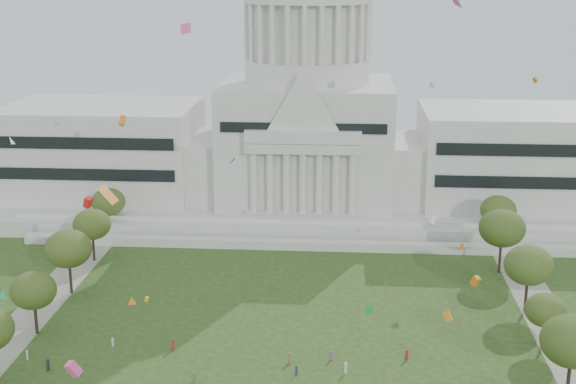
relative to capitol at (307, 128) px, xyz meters
name	(u,v)px	position (x,y,z in m)	size (l,w,h in m)	color
capitol	(307,128)	(0.00, 0.00, 0.00)	(160.00, 64.50, 91.30)	silver
path_left	(7,342)	(-48.00, -83.59, -22.28)	(8.00, 160.00, 0.04)	gray
path_right	(570,361)	(48.00, -83.59, -22.28)	(8.00, 160.00, 0.04)	gray
row_tree_r_2	(572,341)	(44.17, -96.15, -12.64)	(9.55, 9.55, 13.58)	black
row_tree_l_3	(33,291)	(-44.09, -79.67, -14.09)	(8.12, 8.12, 11.55)	black
row_tree_r_3	(545,310)	(44.40, -79.10, -15.21)	(7.01, 7.01, 9.98)	black
row_tree_l_4	(68,249)	(-44.08, -61.17, -12.90)	(9.29, 9.29, 13.21)	black
row_tree_r_4	(529,265)	(44.76, -63.55, -13.01)	(9.19, 9.19, 13.06)	black
row_tree_l_5	(92,224)	(-45.22, -42.58, -13.88)	(8.33, 8.33, 11.85)	black
row_tree_r_5	(502,228)	(43.49, -43.40, -12.37)	(9.82, 9.82, 13.96)	black
row_tree_l_6	(108,202)	(-46.87, -24.45, -14.02)	(8.19, 8.19, 11.64)	black
row_tree_r_6	(498,210)	(45.96, -25.46, -13.79)	(8.42, 8.42, 11.97)	black
kite_swarm	(281,255)	(1.65, -103.78, 2.53)	(83.82, 97.25, 63.40)	orange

